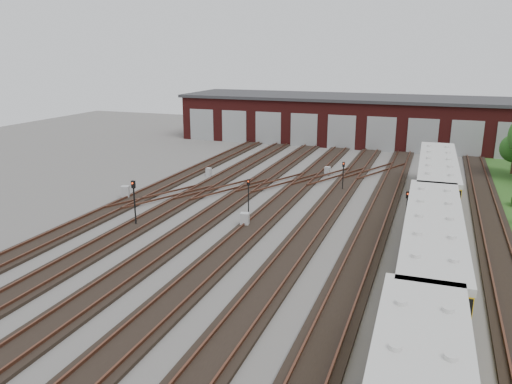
% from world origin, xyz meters
% --- Properties ---
extents(ground, '(120.00, 120.00, 0.00)m').
position_xyz_m(ground, '(0.00, 0.00, 0.00)').
color(ground, '#4B4846').
rests_on(ground, ground).
extents(track_network, '(30.40, 70.00, 0.33)m').
position_xyz_m(track_network, '(-0.17, 0.59, 0.11)').
color(track_network, black).
rests_on(track_network, ground).
extents(maintenance_shed, '(51.00, 12.50, 6.35)m').
position_xyz_m(maintenance_shed, '(-0.01, 39.97, 3.20)').
color(maintenance_shed, '#4A1312').
rests_on(maintenance_shed, ground).
extents(metro_train, '(3.32, 48.51, 3.40)m').
position_xyz_m(metro_train, '(10.00, -3.33, 2.07)').
color(metro_train, black).
rests_on(metro_train, ground).
extents(signal_mast_0, '(0.28, 0.26, 3.40)m').
position_xyz_m(signal_mast_0, '(-10.19, -0.94, 2.18)').
color(signal_mast_0, black).
rests_on(signal_mast_0, ground).
extents(signal_mast_1, '(0.25, 0.23, 2.79)m').
position_xyz_m(signal_mast_1, '(-3.53, 4.48, 1.79)').
color(signal_mast_1, black).
rests_on(signal_mast_1, ground).
extents(signal_mast_2, '(0.22, 0.21, 2.68)m').
position_xyz_m(signal_mast_2, '(2.05, 13.79, 1.72)').
color(signal_mast_2, black).
rests_on(signal_mast_2, ground).
extents(signal_mast_3, '(0.25, 0.23, 2.75)m').
position_xyz_m(signal_mast_3, '(8.17, 5.24, 1.78)').
color(signal_mast_3, black).
rests_on(signal_mast_3, ground).
extents(relay_cabinet_0, '(0.83, 0.76, 1.12)m').
position_xyz_m(relay_cabinet_0, '(-15.00, 4.82, 0.56)').
color(relay_cabinet_0, '#A2A5A7').
rests_on(relay_cabinet_0, ground).
extents(relay_cabinet_1, '(0.56, 0.48, 0.85)m').
position_xyz_m(relay_cabinet_1, '(-11.77, 14.66, 0.43)').
color(relay_cabinet_1, '#A2A5A7').
rests_on(relay_cabinet_1, ground).
extents(relay_cabinet_2, '(0.70, 0.62, 1.03)m').
position_xyz_m(relay_cabinet_2, '(-2.77, 1.72, 0.51)').
color(relay_cabinet_2, '#A2A5A7').
rests_on(relay_cabinet_2, ground).
extents(relay_cabinet_3, '(0.59, 0.51, 0.88)m').
position_xyz_m(relay_cabinet_3, '(-0.54, 19.26, 0.44)').
color(relay_cabinet_3, '#A2A5A7').
rests_on(relay_cabinet_3, ground).
extents(relay_cabinet_4, '(0.65, 0.56, 1.00)m').
position_xyz_m(relay_cabinet_4, '(9.20, 10.08, 0.50)').
color(relay_cabinet_4, '#A2A5A7').
rests_on(relay_cabinet_4, ground).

